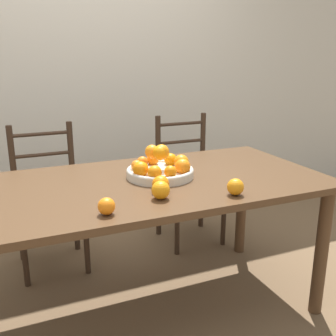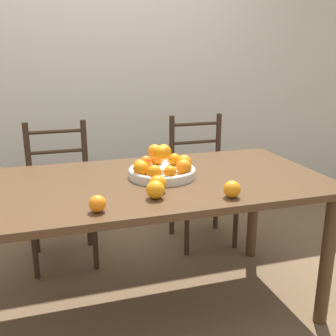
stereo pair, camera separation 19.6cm
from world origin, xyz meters
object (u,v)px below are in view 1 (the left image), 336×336
Objects in this scene: orange_loose_0 at (161,184)px; chair_left at (49,200)px; orange_loose_2 at (161,190)px; chair_right at (188,181)px; orange_loose_1 at (235,187)px; fruit_bowl at (160,168)px; orange_loose_3 at (106,206)px.

chair_left is at bearing 114.48° from orange_loose_0.
chair_left is at bearing 111.37° from orange_loose_2.
orange_loose_1 is at bearing -104.92° from chair_right.
chair_right is at bearing 57.10° from orange_loose_0.
orange_loose_2 is at bearing -111.44° from fruit_bowl.
chair_left is at bearing 123.52° from orange_loose_1.
orange_loose_1 is 0.08× the size of chair_left.
orange_loose_0 is 0.09× the size of chair_right.
orange_loose_0 is at bearing 27.84° from orange_loose_3.
fruit_bowl reaches higher than orange_loose_1.
orange_loose_3 is at bearing -152.16° from orange_loose_0.
orange_loose_2 is at bearing 16.50° from orange_loose_3.
chair_left reaches higher than orange_loose_1.
orange_loose_2 is 1.24m from chair_right.
orange_loose_2 reaches higher than orange_loose_3.
orange_loose_3 is 0.08× the size of chair_right.
orange_loose_2 is 1.14m from chair_left.
fruit_bowl is at bearing 68.18° from orange_loose_0.
fruit_bowl is 4.25× the size of orange_loose_2.
orange_loose_1 is at bearing -14.91° from orange_loose_2.
orange_loose_1 is 1.36m from chair_left.
fruit_bowl is 4.53× the size of orange_loose_1.
orange_loose_3 is at bearing -163.50° from orange_loose_2.
orange_loose_0 reaches higher than orange_loose_1.
orange_loose_1 is at bearing -0.76° from orange_loose_3.
chair_left is at bearing -179.68° from chair_right.
chair_right is (0.60, 0.93, -0.34)m from orange_loose_0.
fruit_bowl is 4.35× the size of orange_loose_0.
chair_left reaches higher than fruit_bowl.
orange_loose_0 is at bearing -122.58° from chair_right.
orange_loose_3 is at bearing 179.24° from orange_loose_1.
orange_loose_2 reaches higher than orange_loose_1.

